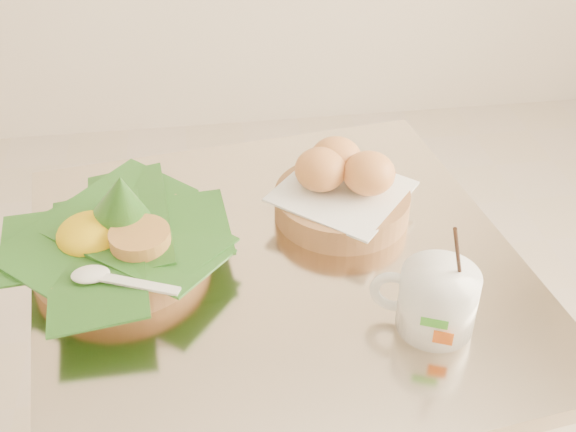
{
  "coord_description": "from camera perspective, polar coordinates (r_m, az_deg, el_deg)",
  "views": [
    {
      "loc": [
        0.06,
        -0.77,
        1.44
      ],
      "look_at": [
        0.17,
        0.05,
        0.82
      ],
      "focal_mm": 45.0,
      "sensor_mm": 36.0,
      "label": 1
    }
  ],
  "objects": [
    {
      "name": "cafe_table",
      "position": [
        1.22,
        -0.65,
        -11.71
      ],
      "size": [
        0.79,
        0.79,
        0.75
      ],
      "rotation": [
        0.0,
        0.0,
        0.14
      ],
      "color": "gray",
      "rests_on": "floor"
    },
    {
      "name": "rice_basket",
      "position": [
        1.07,
        -13.35,
        -1.59
      ],
      "size": [
        0.32,
        0.32,
        0.16
      ],
      "rotation": [
        0.0,
        0.0,
        -0.09
      ],
      "color": "#9E7243",
      "rests_on": "cafe_table"
    },
    {
      "name": "bread_basket",
      "position": [
        1.14,
        4.27,
        2.14
      ],
      "size": [
        0.26,
        0.26,
        0.11
      ],
      "rotation": [
        0.0,
        0.0,
        0.08
      ],
      "color": "#9E7243",
      "rests_on": "cafe_table"
    },
    {
      "name": "coffee_mug",
      "position": [
        0.96,
        11.57,
        -6.43
      ],
      "size": [
        0.14,
        0.11,
        0.18
      ],
      "rotation": [
        0.0,
        0.0,
        -0.4
      ],
      "color": "white",
      "rests_on": "cafe_table"
    }
  ]
}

